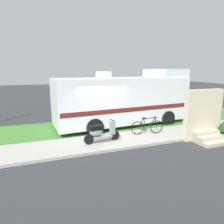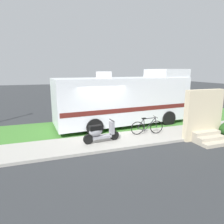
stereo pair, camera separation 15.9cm
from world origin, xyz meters
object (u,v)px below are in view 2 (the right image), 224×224
(bicycle, at_px, (147,127))
(scooter, at_px, (100,132))
(motorhome_rv, at_px, (124,99))
(bottle_green, at_px, (204,129))
(pickup_truck_near, at_px, (142,98))
(pickup_truck_far, at_px, (125,94))
(bottle_spare, at_px, (194,125))

(bicycle, bearing_deg, scooter, -172.45)
(motorhome_rv, xyz_separation_m, bottle_green, (3.32, -2.94, -1.36))
(pickup_truck_near, bearing_deg, motorhome_rv, -128.07)
(scooter, xyz_separation_m, bottle_green, (5.58, -0.26, -0.35))
(pickup_truck_near, xyz_separation_m, bottle_green, (-0.16, -7.38, -0.70))
(motorhome_rv, xyz_separation_m, pickup_truck_far, (3.24, 7.57, -0.64))
(pickup_truck_near, distance_m, bottle_spare, 6.47)
(motorhome_rv, bearing_deg, pickup_truck_near, 51.93)
(pickup_truck_near, distance_m, bottle_green, 7.42)
(pickup_truck_far, bearing_deg, pickup_truck_near, -85.56)
(bicycle, distance_m, pickup_truck_far, 10.36)
(motorhome_rv, distance_m, bottle_green, 4.63)
(bicycle, bearing_deg, motorhome_rv, 96.32)
(motorhome_rv, relative_size, scooter, 4.76)
(bicycle, relative_size, bottle_spare, 7.37)
(bicycle, xyz_separation_m, bottle_spare, (3.27, 0.35, -0.28))
(motorhome_rv, relative_size, pickup_truck_near, 1.56)
(pickup_truck_near, distance_m, pickup_truck_far, 3.14)
(pickup_truck_far, xyz_separation_m, bottle_spare, (0.29, -9.56, -0.73))
(pickup_truck_near, relative_size, pickup_truck_far, 0.89)
(motorhome_rv, bearing_deg, bicycle, -83.68)
(pickup_truck_far, distance_m, bottle_green, 10.53)
(scooter, relative_size, bicycle, 1.02)
(pickup_truck_far, bearing_deg, motorhome_rv, -113.15)
(pickup_truck_near, xyz_separation_m, bottle_spare, (0.05, -6.43, -0.71))
(motorhome_rv, xyz_separation_m, scooter, (-2.27, -2.68, -1.01))
(bottle_green, height_order, bottle_spare, bottle_green)
(motorhome_rv, bearing_deg, pickup_truck_far, 66.85)
(motorhome_rv, bearing_deg, bottle_green, -41.55)
(motorhome_rv, height_order, bicycle, motorhome_rv)
(motorhome_rv, height_order, bottle_spare, motorhome_rv)
(pickup_truck_near, bearing_deg, pickup_truck_far, 94.44)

